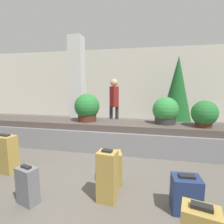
% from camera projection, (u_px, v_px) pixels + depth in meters
% --- Properties ---
extents(ground_plane, '(18.00, 18.00, 0.00)m').
position_uv_depth(ground_plane, '(92.00, 181.00, 2.84)').
color(ground_plane, '#59544C').
extents(back_wall, '(18.00, 0.06, 3.20)m').
position_uv_depth(back_wall, '(131.00, 84.00, 8.08)').
color(back_wall, beige).
rests_on(back_wall, ground_plane).
extents(carousel, '(8.79, 0.95, 0.65)m').
position_uv_depth(carousel, '(112.00, 136.00, 4.30)').
color(carousel, gray).
rests_on(carousel, ground_plane).
extents(pillar, '(0.46, 0.46, 3.20)m').
position_uv_depth(pillar, '(77.00, 84.00, 6.14)').
color(pillar, silver).
rests_on(pillar, ground_plane).
extents(suitcase_0, '(0.35, 0.28, 0.47)m').
position_uv_depth(suitcase_0, '(186.00, 194.00, 2.12)').
color(suitcase_0, navy).
rests_on(suitcase_0, ground_plane).
extents(suitcase_1, '(0.30, 0.24, 0.52)m').
position_uv_depth(suitcase_1, '(28.00, 185.00, 2.27)').
color(suitcase_1, slate).
rests_on(suitcase_1, ground_plane).
extents(suitcase_4, '(0.41, 0.28, 0.70)m').
position_uv_depth(suitcase_4, '(6.00, 154.00, 3.09)').
color(suitcase_4, '#A3843D').
rests_on(suitcase_4, ground_plane).
extents(suitcase_6, '(0.27, 0.24, 0.71)m').
position_uv_depth(suitcase_6, '(107.00, 176.00, 2.31)').
color(suitcase_6, '#A3843D').
rests_on(suitcase_6, ground_plane).
extents(suitcase_8, '(0.32, 0.33, 0.54)m').
position_uv_depth(suitcase_8, '(113.00, 168.00, 2.73)').
color(suitcase_8, '#A3843D').
rests_on(suitcase_8, ground_plane).
extents(potted_plant_0, '(0.62, 0.62, 0.68)m').
position_uv_depth(potted_plant_0, '(87.00, 108.00, 4.35)').
color(potted_plant_0, '#4C2319').
rests_on(potted_plant_0, carousel).
extents(potted_plant_1, '(0.60, 0.60, 0.62)m').
position_uv_depth(potted_plant_1, '(165.00, 111.00, 4.06)').
color(potted_plant_1, '#2D2D2D').
rests_on(potted_plant_1, carousel).
extents(potted_plant_2, '(0.54, 0.54, 0.57)m').
position_uv_depth(potted_plant_2, '(204.00, 114.00, 3.74)').
color(potted_plant_2, '#4C2319').
rests_on(potted_plant_2, carousel).
extents(traveler_1, '(0.34, 0.36, 1.75)m').
position_uv_depth(traveler_1, '(114.00, 100.00, 5.79)').
color(traveler_1, '#282833').
rests_on(traveler_1, ground_plane).
extents(decorated_tree, '(1.09, 1.09, 2.59)m').
position_uv_depth(decorated_tree, '(177.00, 90.00, 6.41)').
color(decorated_tree, '#4C331E').
rests_on(decorated_tree, ground_plane).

